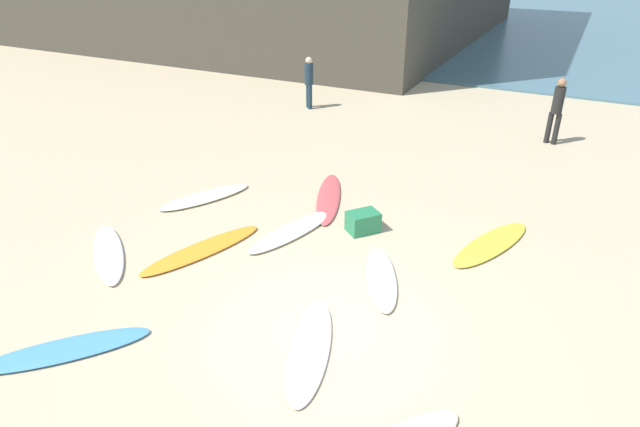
# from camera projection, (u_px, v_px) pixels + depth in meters

# --- Properties ---
(ground_plane) EXTENTS (120.00, 120.00, 0.00)m
(ground_plane) POSITION_uv_depth(u_px,v_px,m) (324.00, 327.00, 7.81)
(ground_plane) COLOR #C6B28E
(ocean_water) EXTENTS (120.00, 40.00, 0.08)m
(ocean_water) POSITION_uv_depth(u_px,v_px,m) (565.00, 20.00, 35.26)
(ocean_water) COLOR slate
(ocean_water) RESTS_ON ground_plane
(surfboard_0) EXTENTS (1.41, 2.13, 0.09)m
(surfboard_0) POSITION_uv_depth(u_px,v_px,m) (205.00, 197.00, 11.57)
(surfboard_0) COLOR white
(surfboard_0) RESTS_ON ground_plane
(surfboard_1) EXTENTS (1.06, 2.28, 0.09)m
(surfboard_1) POSITION_uv_depth(u_px,v_px,m) (292.00, 231.00, 10.25)
(surfboard_1) COLOR silver
(surfboard_1) RESTS_ON ground_plane
(surfboard_2) EXTENTS (1.98, 1.78, 0.09)m
(surfboard_2) POSITION_uv_depth(u_px,v_px,m) (108.00, 253.00, 9.53)
(surfboard_2) COLOR white
(surfboard_2) RESTS_ON ground_plane
(surfboard_3) EXTENTS (1.22, 2.19, 0.07)m
(surfboard_3) POSITION_uv_depth(u_px,v_px,m) (310.00, 349.00, 7.34)
(surfboard_3) COLOR white
(surfboard_3) RESTS_ON ground_plane
(surfboard_4) EXTENTS (1.87, 2.02, 0.07)m
(surfboard_4) POSITION_uv_depth(u_px,v_px,m) (65.00, 350.00, 7.33)
(surfboard_4) COLOR #4A93D5
(surfboard_4) RESTS_ON ground_plane
(surfboard_5) EXTENTS (1.40, 2.49, 0.08)m
(surfboard_5) POSITION_uv_depth(u_px,v_px,m) (329.00, 198.00, 11.54)
(surfboard_5) COLOR #DD5458
(surfboard_5) RESTS_ON ground_plane
(surfboard_6) EXTENTS (1.31, 2.32, 0.07)m
(surfboard_6) POSITION_uv_depth(u_px,v_px,m) (491.00, 244.00, 9.83)
(surfboard_6) COLOR yellow
(surfboard_6) RESTS_ON ground_plane
(surfboard_7) EXTENTS (1.28, 2.48, 0.07)m
(surfboard_7) POSITION_uv_depth(u_px,v_px,m) (202.00, 249.00, 9.65)
(surfboard_7) COLOR orange
(surfboard_7) RESTS_ON ground_plane
(surfboard_9) EXTENTS (1.27, 1.92, 0.09)m
(surfboard_9) POSITION_uv_depth(u_px,v_px,m) (381.00, 278.00, 8.85)
(surfboard_9) COLOR white
(surfboard_9) RESTS_ON ground_plane
(beachgoer_near) EXTENTS (0.40, 0.40, 1.63)m
(beachgoer_near) POSITION_uv_depth(u_px,v_px,m) (309.00, 80.00, 17.20)
(beachgoer_near) COLOR #1E3342
(beachgoer_near) RESTS_ON ground_plane
(beachgoer_mid) EXTENTS (0.38, 0.38, 1.74)m
(beachgoer_mid) POSITION_uv_depth(u_px,v_px,m) (321.00, 56.00, 20.20)
(beachgoer_mid) COLOR #191E33
(beachgoer_mid) RESTS_ON ground_plane
(beachgoer_far) EXTENTS (0.34, 0.33, 1.76)m
(beachgoer_far) POSITION_uv_depth(u_px,v_px,m) (557.00, 108.00, 14.21)
(beachgoer_far) COLOR black
(beachgoer_far) RESTS_ON ground_plane
(beach_cooler) EXTENTS (0.68, 0.71, 0.39)m
(beach_cooler) POSITION_uv_depth(u_px,v_px,m) (363.00, 222.00, 10.24)
(beach_cooler) COLOR #287F51
(beach_cooler) RESTS_ON ground_plane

